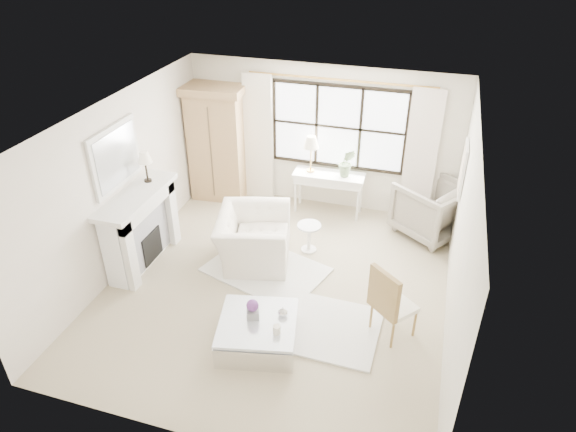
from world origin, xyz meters
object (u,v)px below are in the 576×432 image
at_px(club_armchair, 253,238).
at_px(coffee_table, 258,332).
at_px(console_table, 328,193).
at_px(armoire, 217,143).

bearing_deg(club_armchair, coffee_table, -171.87).
bearing_deg(coffee_table, console_table, 76.18).
bearing_deg(console_table, club_armchair, -115.10).
bearing_deg(console_table, armoire, 178.18).
relative_size(armoire, coffee_table, 1.88).
xyz_separation_m(console_table, coffee_table, (-0.10, -3.62, -0.22)).
distance_m(armoire, club_armchair, 2.43).
bearing_deg(coffee_table, armoire, 107.79).
bearing_deg(coffee_table, club_armchair, 99.53).
xyz_separation_m(armoire, coffee_table, (2.10, -3.63, -0.96)).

